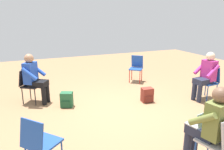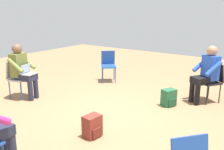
{
  "view_description": "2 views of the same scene",
  "coord_description": "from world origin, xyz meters",
  "views": [
    {
      "loc": [
        -1.97,
        -4.17,
        2.15
      ],
      "look_at": [
        -0.09,
        0.39,
        0.77
      ],
      "focal_mm": 35.0,
      "sensor_mm": 36.0,
      "label": 1
    },
    {
      "loc": [
        3.59,
        2.65,
        1.99
      ],
      "look_at": [
        0.39,
        0.35,
        0.94
      ],
      "focal_mm": 40.0,
      "sensor_mm": 36.0,
      "label": 2
    }
  ],
  "objects": [
    {
      "name": "backpack_near_laptop_user",
      "position": [
        0.83,
        0.28,
        0.16
      ],
      "size": [
        0.3,
        0.27,
        0.36
      ],
      "rotation": [
        0.0,
        0.0,
        3.02
      ],
      "color": "maroon",
      "rests_on": "ground"
    },
    {
      "name": "chair_south",
      "position": [
        0.39,
        -2.31,
        0.5
      ],
      "size": [
        0.48,
        0.51,
        0.85
      ],
      "rotation": [
        0.0,
        0.0,
        0.22
      ],
      "color": "#B7B7BC",
      "rests_on": "ground"
    },
    {
      "name": "chair_southwest",
      "position": [
        -1.89,
        -1.4,
        0.5
      ],
      "size": [
        0.59,
        0.58,
        0.85
      ],
      "rotation": [
        0.0,
        0.0,
        -0.86
      ],
      "color": "#1E4799",
      "rests_on": "ground"
    },
    {
      "name": "ground_plane",
      "position": [
        0.0,
        0.0,
        0.0
      ],
      "size": [
        14.0,
        14.0,
        0.0
      ],
      "primitive_type": "plane",
      "color": "#99704C"
    },
    {
      "name": "chair_northwest",
      "position": [
        -1.91,
        1.38,
        0.5
      ],
      "size": [
        0.58,
        0.57,
        0.85
      ],
      "rotation": [
        0.0,
        0.0,
        -2.16
      ],
      "color": "black",
      "rests_on": "ground"
    },
    {
      "name": "backpack_by_empty_chair",
      "position": [
        -1.11,
        0.75,
        0.16
      ],
      "size": [
        0.34,
        0.31,
        0.36
      ],
      "rotation": [
        0.0,
        0.0,
        5.86
      ],
      "color": "#235B38",
      "rests_on": "ground"
    },
    {
      "name": "person_in_blue",
      "position": [
        -1.77,
        1.29,
        0.69
      ],
      "size": [
        0.63,
        0.63,
        1.24
      ],
      "rotation": [
        0.0,
        0.0,
        -2.16
      ],
      "color": "black",
      "rests_on": "ground"
    },
    {
      "name": "person_with_laptop",
      "position": [
        0.35,
        -2.14,
        0.69
      ],
      "size": [
        0.56,
        0.58,
        1.24
      ],
      "rotation": [
        0.0,
        0.0,
        0.22
      ],
      "color": "#23283D",
      "rests_on": "ground"
    }
  ]
}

